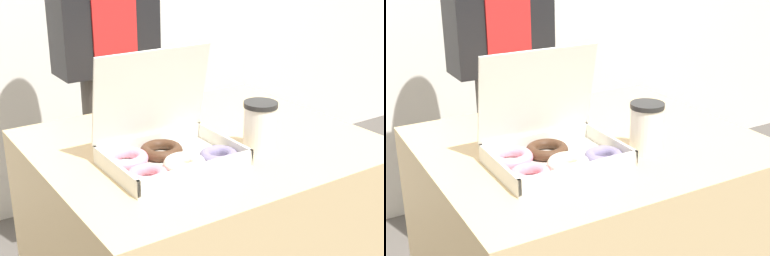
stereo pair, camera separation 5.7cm
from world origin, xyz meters
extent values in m
cube|color=silver|center=(-0.15, -0.10, 0.78)|extent=(0.31, 0.23, 0.01)
cube|color=silver|center=(-0.30, -0.10, 0.80)|extent=(0.01, 0.23, 0.04)
cube|color=silver|center=(0.00, -0.10, 0.80)|extent=(0.01, 0.23, 0.04)
cube|color=silver|center=(-0.15, -0.21, 0.80)|extent=(0.31, 0.01, 0.04)
cube|color=silver|center=(-0.15, 0.02, 0.80)|extent=(0.31, 0.01, 0.04)
cube|color=silver|center=(-0.15, 0.00, 0.93)|extent=(0.31, 0.05, 0.22)
torus|color=pink|center=(-0.25, -0.15, 0.79)|extent=(0.10, 0.10, 0.03)
torus|color=pink|center=(-0.25, -0.04, 0.79)|extent=(0.15, 0.15, 0.03)
torus|color=silver|center=(-0.15, -0.15, 0.80)|extent=(0.13, 0.13, 0.03)
torus|color=#422819|center=(-0.15, -0.04, 0.79)|extent=(0.11, 0.11, 0.03)
torus|color=slate|center=(-0.05, -0.15, 0.79)|extent=(0.11, 0.11, 0.03)
cylinder|color=silver|center=(0.08, -0.14, 0.83)|extent=(0.08, 0.08, 0.12)
cylinder|color=black|center=(0.08, -0.14, 0.90)|extent=(0.09, 0.09, 0.01)
cylinder|color=#4C4742|center=(0.01, 0.61, 0.41)|extent=(0.19, 0.19, 0.83)
cube|color=red|center=(0.01, 0.53, 1.05)|extent=(0.16, 0.01, 0.35)
camera|label=1|loc=(-0.75, -1.10, 1.31)|focal=50.00mm
camera|label=2|loc=(-0.70, -1.13, 1.31)|focal=50.00mm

